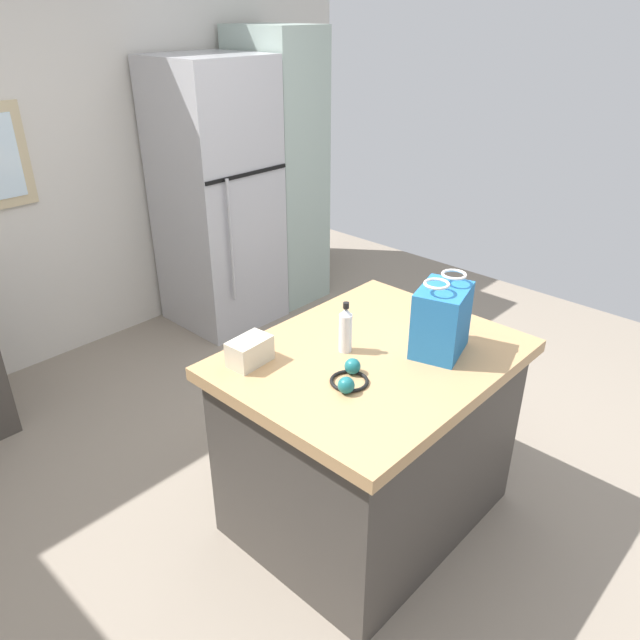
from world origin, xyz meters
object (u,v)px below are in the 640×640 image
kitchen_island (369,437)px  refrigerator (217,198)px  shopping_bag (441,320)px  tall_cabinet (278,171)px  small_box (250,351)px  ear_defenders (349,378)px  bottle (346,330)px

kitchen_island → refrigerator: (0.86, 2.11, 0.50)m
refrigerator → shopping_bag: (-0.66, -2.30, 0.08)m
refrigerator → shopping_bag: 2.39m
tall_cabinet → shopping_bag: size_ratio=6.17×
kitchen_island → refrigerator: 2.34m
refrigerator → small_box: 2.20m
refrigerator → small_box: refrigerator is taller
refrigerator → ear_defenders: refrigerator is taller
shopping_bag → tall_cabinet: bearing=61.1°
small_box → bottle: 0.40m
tall_cabinet → bottle: (-1.53, -2.01, -0.04)m
bottle → refrigerator: bearing=65.3°
kitchen_island → shopping_bag: 0.64m
small_box → ear_defenders: bearing=-67.2°
ear_defenders → kitchen_island: bearing=16.7°
refrigerator → ear_defenders: 2.44m
refrigerator → bottle: refrigerator is taller
bottle → ear_defenders: size_ratio=1.08×
shopping_bag → ear_defenders: 0.47m
kitchen_island → small_box: small_box is taller
refrigerator → bottle: (-0.92, -2.01, 0.04)m
refrigerator → small_box: size_ratio=10.83×
tall_cabinet → bottle: size_ratio=9.21×
shopping_bag → small_box: size_ratio=1.91×
kitchen_island → shopping_bag: (0.20, -0.18, 0.58)m
shopping_bag → ear_defenders: shopping_bag is taller
shopping_bag → kitchen_island: bearing=137.8°
refrigerator → tall_cabinet: 0.61m
bottle → ear_defenders: bottle is taller
tall_cabinet → small_box: 2.59m
kitchen_island → ear_defenders: (-0.23, -0.07, 0.46)m
refrigerator → tall_cabinet: (0.61, 0.00, 0.08)m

